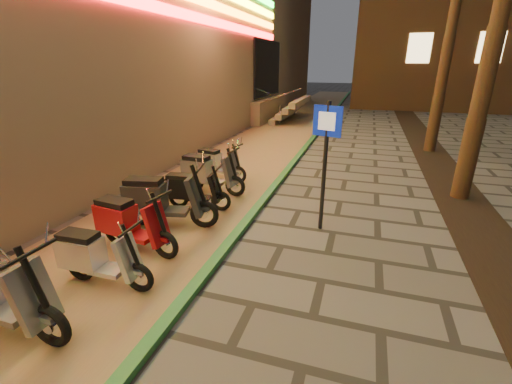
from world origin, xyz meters
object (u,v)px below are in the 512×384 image
(scooter_6, at_px, (128,223))
(scooter_8, at_px, (190,190))
(pedestrian_sign, at_px, (326,150))
(scooter_9, at_px, (206,172))
(scooter_5, at_px, (95,256))
(scooter_7, at_px, (160,200))
(scooter_10, at_px, (216,163))

(scooter_6, xyz_separation_m, scooter_8, (0.17, 1.94, -0.06))
(pedestrian_sign, bearing_deg, scooter_9, 176.57)
(scooter_6, bearing_deg, scooter_9, 96.47)
(pedestrian_sign, bearing_deg, scooter_6, -131.32)
(scooter_9, bearing_deg, pedestrian_sign, -16.84)
(scooter_5, relative_size, scooter_8, 1.01)
(scooter_7, xyz_separation_m, scooter_10, (-0.17, 3.12, -0.10))
(pedestrian_sign, xyz_separation_m, scooter_7, (-3.06, -0.86, -1.03))
(scooter_6, bearing_deg, scooter_5, -72.14)
(scooter_5, bearing_deg, pedestrian_sign, 42.67)
(scooter_5, distance_m, scooter_10, 5.10)
(scooter_7, relative_size, scooter_9, 1.09)
(pedestrian_sign, height_order, scooter_5, pedestrian_sign)
(scooter_6, height_order, scooter_8, scooter_6)
(pedestrian_sign, bearing_deg, scooter_10, 163.25)
(pedestrian_sign, relative_size, scooter_5, 1.66)
(scooter_7, xyz_separation_m, scooter_9, (0.01, 2.07, -0.05))
(scooter_8, bearing_deg, scooter_9, 89.55)
(scooter_7, bearing_deg, scooter_10, 80.23)
(scooter_8, relative_size, scooter_9, 0.86)
(scooter_10, bearing_deg, scooter_8, -71.30)
(scooter_5, height_order, scooter_10, scooter_10)
(scooter_6, relative_size, scooter_9, 0.97)
(scooter_7, bearing_deg, pedestrian_sign, 2.84)
(pedestrian_sign, bearing_deg, scooter_8, -164.20)
(scooter_8, bearing_deg, scooter_7, -105.58)
(scooter_6, bearing_deg, pedestrian_sign, 37.79)
(scooter_5, height_order, scooter_9, scooter_9)
(scooter_6, height_order, scooter_10, scooter_6)
(scooter_9, height_order, scooter_10, scooter_9)
(scooter_10, bearing_deg, pedestrian_sign, -24.59)
(pedestrian_sign, height_order, scooter_6, pedestrian_sign)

